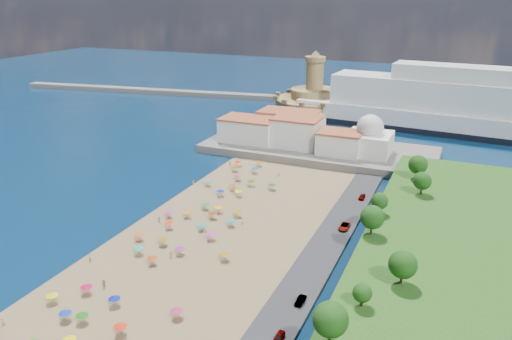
% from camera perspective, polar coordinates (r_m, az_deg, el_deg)
% --- Properties ---
extents(ground, '(700.00, 700.00, 0.00)m').
position_cam_1_polar(ground, '(139.23, -5.63, -6.08)').
color(ground, '#071938').
rests_on(ground, ground).
extents(terrace, '(90.00, 36.00, 3.00)m').
position_cam_1_polar(terrace, '(198.30, 7.11, 2.31)').
color(terrace, '#59544C').
rests_on(terrace, ground).
extents(jetty, '(18.00, 70.00, 2.40)m').
position_cam_1_polar(jetty, '(236.85, 4.42, 5.21)').
color(jetty, '#59544C').
rests_on(jetty, ground).
extents(breakwater, '(199.03, 34.77, 2.60)m').
position_cam_1_polar(breakwater, '(318.95, -9.86, 8.78)').
color(breakwater, '#59544C').
rests_on(breakwater, ground).
extents(waterfront_buildings, '(57.00, 29.00, 11.00)m').
position_cam_1_polar(waterfront_buildings, '(200.92, 3.66, 4.55)').
color(waterfront_buildings, silver).
rests_on(waterfront_buildings, terrace).
extents(domed_building, '(16.00, 16.00, 15.00)m').
position_cam_1_polar(domed_building, '(190.00, 12.83, 3.54)').
color(domed_building, silver).
rests_on(domed_building, terrace).
extents(fortress, '(40.00, 40.00, 32.40)m').
position_cam_1_polar(fortress, '(263.44, 6.62, 7.85)').
color(fortress, '#A58952').
rests_on(fortress, ground).
extents(cruise_ship, '(168.25, 38.28, 36.47)m').
position_cam_1_polar(cruise_ship, '(241.65, 24.29, 6.15)').
color(cruise_ship, black).
rests_on(cruise_ship, ground).
extents(beach_parasols, '(30.87, 116.15, 2.20)m').
position_cam_1_polar(beach_parasols, '(131.82, -8.02, -6.71)').
color(beach_parasols, gray).
rests_on(beach_parasols, beach).
extents(beachgoers, '(31.72, 100.88, 1.89)m').
position_cam_1_polar(beachgoers, '(137.50, -8.27, -6.02)').
color(beachgoers, tan).
rests_on(beachgoers, beach).
extents(parked_cars, '(2.38, 75.32, 1.42)m').
position_cam_1_polar(parked_cars, '(126.71, 8.93, -8.30)').
color(parked_cars, gray).
rests_on(parked_cars, promenade).
extents(hillside_trees, '(15.31, 105.63, 7.61)m').
position_cam_1_polar(hillside_trees, '(116.21, 14.70, -6.56)').
color(hillside_trees, '#382314').
rests_on(hillside_trees, hillside).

